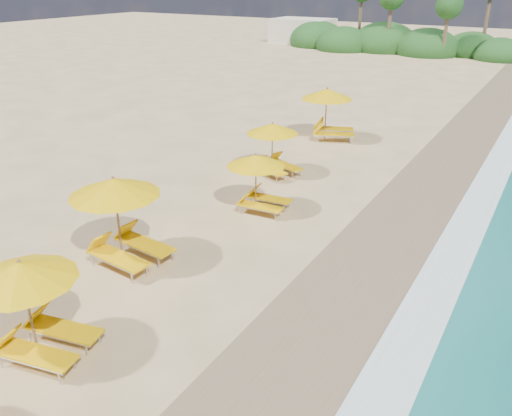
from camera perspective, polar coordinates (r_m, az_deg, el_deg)
ground at (r=16.32m, az=-0.00°, el=-3.84°), size 160.00×160.00×0.00m
wet_sand at (r=14.94m, az=13.41°, el=-7.44°), size 4.00×160.00×0.01m
surf_foam at (r=14.56m, az=23.64°, el=-9.82°), size 4.00×160.00×0.01m
station_1 at (r=12.15m, az=-23.24°, el=-9.60°), size 2.86×2.74×2.36m
station_2 at (r=15.16m, az=-14.53°, el=-0.80°), size 2.97×2.79×2.62m
station_3 at (r=18.11m, az=0.44°, el=3.21°), size 2.38×2.24×2.10m
station_4 at (r=21.59m, az=2.08°, el=6.88°), size 2.85×2.80×2.21m
station_5 at (r=26.70m, az=8.15°, el=10.59°), size 3.42×3.39×2.62m
treeline at (r=60.77m, az=14.77°, el=17.24°), size 25.80×8.80×9.74m
beach_building at (r=67.41m, az=5.14°, el=18.88°), size 7.00×5.00×2.80m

